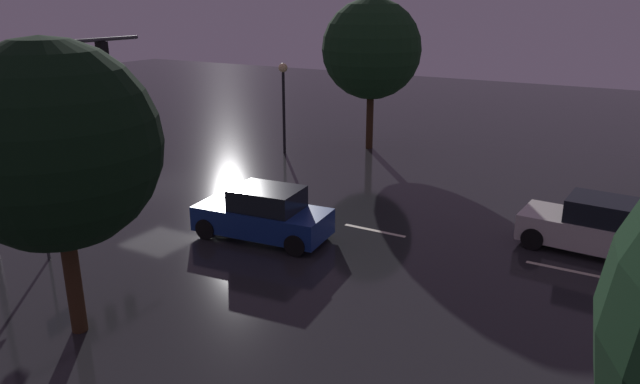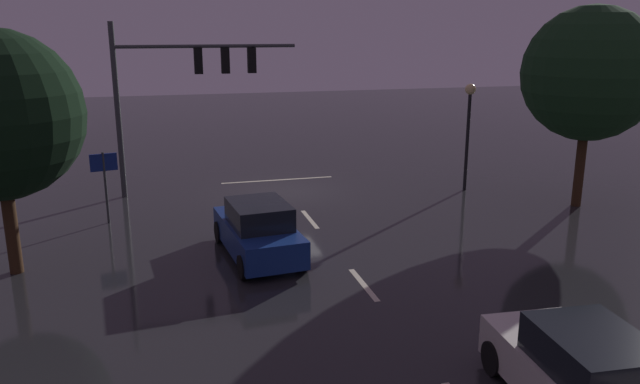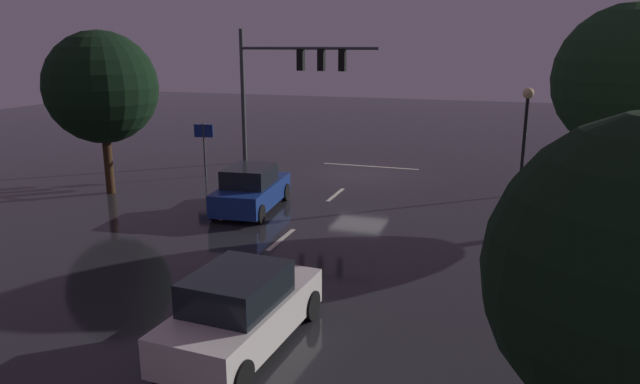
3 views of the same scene
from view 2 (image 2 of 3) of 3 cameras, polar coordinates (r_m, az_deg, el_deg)
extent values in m
plane|color=#232326|center=(25.95, -3.05, 0.04)|extent=(80.00, 80.00, 0.00)
cylinder|color=#383A3D|center=(25.70, -18.01, 6.97)|extent=(0.22, 0.22, 6.84)
cylinder|color=#383A3D|center=(25.55, -10.33, 12.99)|extent=(7.08, 0.14, 0.14)
cube|color=black|center=(25.54, -11.07, 11.67)|extent=(0.32, 0.36, 1.00)
sphere|color=black|center=(25.72, -11.14, 12.41)|extent=(0.20, 0.20, 0.20)
sphere|color=yellow|center=(25.73, -11.10, 11.69)|extent=(0.20, 0.20, 0.20)
sphere|color=black|center=(25.75, -11.07, 10.98)|extent=(0.20, 0.20, 0.20)
cube|color=black|center=(25.64, -8.66, 11.79)|extent=(0.32, 0.36, 1.00)
sphere|color=black|center=(25.81, -8.73, 12.52)|extent=(0.20, 0.20, 0.20)
sphere|color=yellow|center=(25.83, -8.71, 11.81)|extent=(0.20, 0.20, 0.20)
sphere|color=black|center=(25.84, -8.68, 11.10)|extent=(0.20, 0.20, 0.20)
cube|color=black|center=(25.77, -6.26, 11.88)|extent=(0.32, 0.36, 1.00)
sphere|color=black|center=(25.95, -6.35, 12.61)|extent=(0.20, 0.20, 0.20)
sphere|color=yellow|center=(25.96, -6.33, 11.90)|extent=(0.20, 0.20, 0.20)
sphere|color=black|center=(25.98, -6.31, 11.20)|extent=(0.20, 0.20, 0.20)
cube|color=beige|center=(22.20, -0.94, -2.51)|extent=(0.16, 2.20, 0.01)
cube|color=beige|center=(16.79, 4.01, -8.43)|extent=(0.16, 2.20, 0.01)
cube|color=beige|center=(27.92, -3.91, 1.11)|extent=(5.00, 0.16, 0.01)
cube|color=navy|center=(18.65, -5.70, -4.02)|extent=(2.22, 4.46, 0.80)
cube|color=black|center=(18.24, -5.60, -2.01)|extent=(1.80, 2.25, 0.68)
cylinder|color=black|center=(20.05, -9.19, -3.62)|extent=(0.29, 0.70, 0.68)
cylinder|color=black|center=(20.41, -4.56, -3.14)|extent=(0.29, 0.70, 0.68)
cylinder|color=black|center=(17.10, -7.03, -6.84)|extent=(0.29, 0.70, 0.68)
cylinder|color=black|center=(17.53, -1.66, -6.18)|extent=(0.29, 0.70, 0.68)
sphere|color=#F9EFC6|center=(20.47, -9.00, -2.26)|extent=(0.20, 0.20, 0.20)
sphere|color=#F9EFC6|center=(20.75, -5.48, -1.90)|extent=(0.20, 0.20, 0.20)
cube|color=black|center=(11.70, 23.75, -13.32)|extent=(1.73, 2.19, 0.68)
cylinder|color=black|center=(13.11, 15.59, -14.44)|extent=(0.26, 0.69, 0.68)
cylinder|color=black|center=(13.90, 21.96, -13.25)|extent=(0.26, 0.69, 0.68)
sphere|color=#F9EFC6|center=(13.44, 15.42, -12.06)|extent=(0.20, 0.20, 0.20)
sphere|color=#F9EFC6|center=(14.04, 20.27, -11.27)|extent=(0.20, 0.20, 0.20)
cylinder|color=black|center=(26.45, 13.31, 4.41)|extent=(0.14, 0.14, 4.02)
sphere|color=#F9D88C|center=(26.16, 13.60, 9.13)|extent=(0.44, 0.44, 0.44)
cylinder|color=#383A3D|center=(22.70, -19.00, 0.35)|extent=(0.09, 0.09, 2.51)
cube|color=navy|center=(22.51, -19.19, 2.58)|extent=(0.89, 0.23, 0.60)
cylinder|color=#382314|center=(25.49, 22.69, 2.27)|extent=(0.36, 0.36, 3.15)
sphere|color=#163319|center=(25.04, 23.47, 9.91)|extent=(4.90, 4.90, 4.90)
cylinder|color=#382314|center=(19.07, -26.41, -2.80)|extent=(0.36, 0.36, 2.71)
camera|label=1|loc=(13.67, -75.25, 6.88)|focal=33.24mm
camera|label=3|loc=(11.96, 83.42, -0.85)|focal=32.51mm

